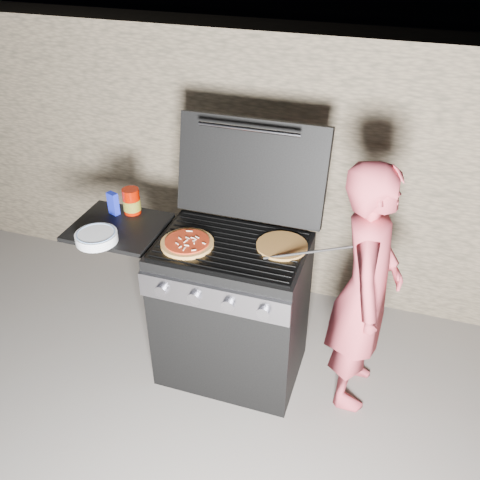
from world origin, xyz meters
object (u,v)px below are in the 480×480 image
(pizza_topped, at_px, (187,243))
(gas_grill, at_px, (191,302))
(sauce_jar, at_px, (131,201))
(person, at_px, (366,290))

(pizza_topped, bearing_deg, gas_grill, 113.92)
(gas_grill, xyz_separation_m, sauce_jar, (-0.41, 0.15, 0.52))
(pizza_topped, height_order, sauce_jar, sauce_jar)
(sauce_jar, height_order, person, person)
(sauce_jar, bearing_deg, gas_grill, -20.62)
(gas_grill, xyz_separation_m, person, (0.97, 0.07, 0.27))
(gas_grill, bearing_deg, sauce_jar, 159.38)
(sauce_jar, bearing_deg, person, -3.42)
(gas_grill, distance_m, sauce_jar, 0.68)
(pizza_topped, height_order, person, person)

